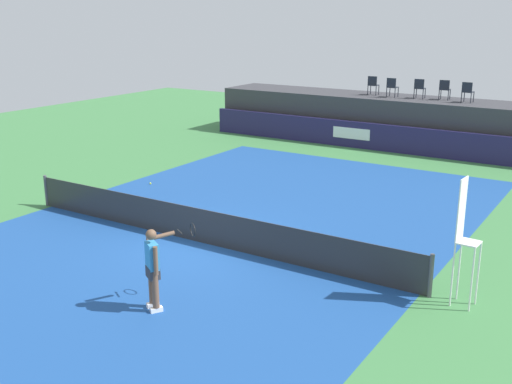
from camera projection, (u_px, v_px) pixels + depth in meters
ground_plane at (261, 213)px, 19.13m from camera, size 48.00×48.00×0.00m
court_inner at (202, 242)px, 16.69m from camera, size 12.00×22.00×0.00m
sponsor_wall at (386, 138)px, 27.48m from camera, size 18.00×0.22×1.20m
spectator_platform at (401, 121)px, 28.79m from camera, size 18.00×2.80×2.20m
spectator_chair_far_left at (373, 84)px, 29.15m from camera, size 0.46×0.46×0.89m
spectator_chair_left at (392, 87)px, 28.35m from camera, size 0.45×0.45×0.89m
spectator_chair_center at (420, 88)px, 27.94m from camera, size 0.47×0.47×0.89m
spectator_chair_right at (445, 89)px, 27.52m from camera, size 0.48×0.48×0.89m
spectator_chair_far_right at (468, 91)px, 26.67m from camera, size 0.46×0.46×0.89m
umpire_chair at (464, 233)px, 12.76m from camera, size 0.47×0.47×2.76m
tennis_net at (201, 226)px, 16.56m from camera, size 12.40×0.02×0.95m
net_post_near at (46, 191)px, 19.74m from camera, size 0.10×0.10×1.00m
net_post_far at (431, 276)px, 13.37m from camera, size 0.10×0.10×1.00m
tennis_player at (154, 266)px, 12.69m from camera, size 0.70×1.26×1.77m
tennis_ball at (150, 183)px, 22.31m from camera, size 0.07×0.07×0.07m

